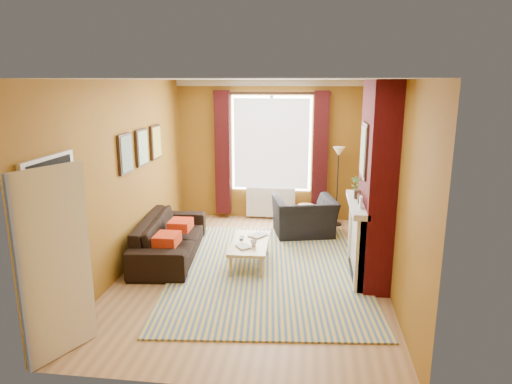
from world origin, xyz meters
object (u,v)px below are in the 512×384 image
at_px(sofa, 170,237).
at_px(floor_lamp, 338,164).
at_px(coffee_table, 250,244).
at_px(wicker_stool, 306,214).
at_px(armchair, 304,217).

bearing_deg(sofa, floor_lamp, -59.43).
xyz_separation_m(coffee_table, floor_lamp, (1.41, 2.22, 0.89)).
height_order(coffee_table, wicker_stool, wicker_stool).
distance_m(sofa, coffee_table, 1.35).
bearing_deg(coffee_table, floor_lamp, 55.80).
xyz_separation_m(coffee_table, wicker_stool, (0.82, 2.22, -0.14)).
height_order(coffee_table, floor_lamp, floor_lamp).
distance_m(armchair, wicker_stool, 0.73).
xyz_separation_m(sofa, wicker_stool, (2.15, 2.01, -0.13)).
bearing_deg(floor_lamp, coffee_table, -122.49).
relative_size(sofa, wicker_stool, 5.42).
distance_m(sofa, armchair, 2.49).
relative_size(armchair, wicker_stool, 2.67).
relative_size(coffee_table, wicker_stool, 2.79).
relative_size(sofa, floor_lamp, 1.42).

